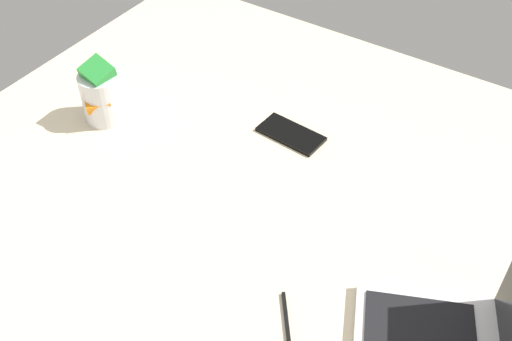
% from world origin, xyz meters
% --- Properties ---
extents(bed_mattress, '(1.80, 1.40, 0.18)m').
position_xyz_m(bed_mattress, '(0.00, 0.00, 0.09)').
color(bed_mattress, beige).
rests_on(bed_mattress, ground).
extents(snack_cup, '(0.10, 0.09, 0.15)m').
position_xyz_m(snack_cup, '(-0.31, -0.43, 0.24)').
color(snack_cup, silver).
rests_on(snack_cup, bed_mattress).
extents(cell_phone, '(0.08, 0.14, 0.01)m').
position_xyz_m(cell_phone, '(-0.48, -0.06, 0.18)').
color(cell_phone, black).
rests_on(cell_phone, bed_mattress).
extents(charger_cable, '(0.14, 0.11, 0.01)m').
position_xyz_m(charger_cable, '(-0.06, 0.19, 0.18)').
color(charger_cable, black).
rests_on(charger_cable, bed_mattress).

